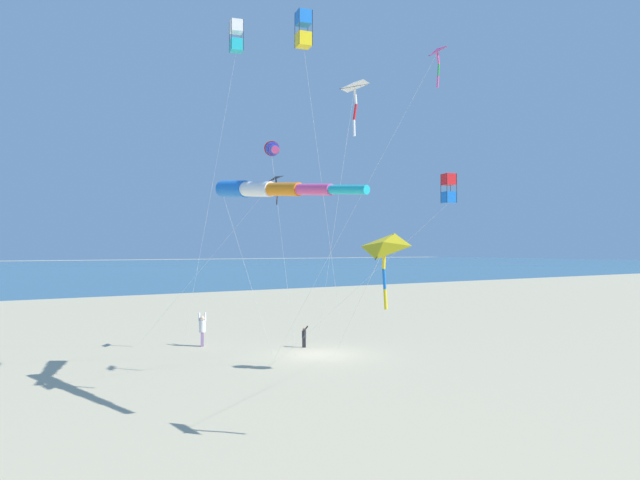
# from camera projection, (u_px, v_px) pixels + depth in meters

# --- Properties ---
(ground_plane) EXTENTS (600.00, 600.00, 0.00)m
(ground_plane) POSITION_uv_depth(u_px,v_px,m) (319.00, 355.00, 30.36)
(ground_plane) COLOR #C6B58C
(person_adult_flyer) EXTENTS (0.65, 0.57, 1.87)m
(person_adult_flyer) POSITION_uv_depth(u_px,v_px,m) (202.00, 328.00, 32.99)
(person_adult_flyer) COLOR #8E6B9E
(person_adult_flyer) RESTS_ON ground_plane
(person_child_green_jacket) EXTENTS (0.40, 0.43, 1.21)m
(person_child_green_jacket) POSITION_uv_depth(u_px,v_px,m) (304.00, 336.00, 32.59)
(person_child_green_jacket) COLOR #232328
(person_child_green_jacket) RESTS_ON ground_plane
(kite_box_yellow_midlevel) EXTENTS (9.69, 2.61, 8.67)m
(kite_box_yellow_midlevel) POSITION_uv_depth(u_px,v_px,m) (448.00, 189.00, 24.96)
(kite_box_yellow_midlevel) COLOR red
(kite_box_yellow_midlevel) RESTS_ON ground_plane
(kite_box_striped_overhead) EXTENTS (7.04, 7.26, 15.22)m
(kite_box_striped_overhead) POSITION_uv_depth(u_px,v_px,m) (304.00, 30.00, 24.06)
(kite_box_striped_overhead) COLOR blue
(kite_box_striped_overhead) RESTS_ON ground_plane
(kite_delta_orange_high_right) EXTENTS (13.02, 7.59, 5.89)m
(kite_delta_orange_high_right) POSITION_uv_depth(u_px,v_px,m) (383.00, 248.00, 16.30)
(kite_delta_orange_high_right) COLOR yellow
(kite_delta_orange_high_right) RESTS_ON ground_plane
(kite_box_purple_drifting) EXTENTS (5.58, 1.06, 16.74)m
(kite_box_purple_drifting) POSITION_uv_depth(u_px,v_px,m) (236.00, 37.00, 28.94)
(kite_box_purple_drifting) COLOR white
(kite_box_purple_drifting) RESTS_ON ground_plane
(kite_delta_small_distant) EXTENTS (6.99, 5.75, 9.40)m
(kite_delta_small_distant) POSITION_uv_depth(u_px,v_px,m) (275.00, 180.00, 30.86)
(kite_delta_small_distant) COLOR black
(kite_delta_small_distant) RESTS_ON ground_plane
(kite_delta_blue_topmost) EXTENTS (8.92, 3.20, 13.60)m
(kite_delta_blue_topmost) POSITION_uv_depth(u_px,v_px,m) (436.00, 53.00, 23.34)
(kite_delta_blue_topmost) COLOR #EF4C93
(kite_delta_blue_topmost) RESTS_ON ground_plane
(kite_windsock_red_high_left) EXTENTS (10.96, 4.54, 8.17)m
(kite_windsock_red_high_left) POSITION_uv_depth(u_px,v_px,m) (265.00, 189.00, 21.24)
(kite_windsock_red_high_left) COLOR blue
(kite_windsock_red_high_left) RESTS_ON ground_plane
(kite_delta_white_trailing) EXTENTS (13.86, 7.84, 11.40)m
(kite_delta_white_trailing) POSITION_uv_depth(u_px,v_px,m) (354.00, 88.00, 20.58)
(kite_delta_white_trailing) COLOR white
(kite_delta_white_trailing) RESTS_ON ground_plane
(kite_windsock_rainbow_low_near) EXTENTS (7.48, 5.54, 10.24)m
(kite_windsock_rainbow_low_near) POSITION_uv_depth(u_px,v_px,m) (273.00, 149.00, 24.24)
(kite_windsock_rainbow_low_near) COLOR red
(kite_windsock_rainbow_low_near) RESTS_ON ground_plane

